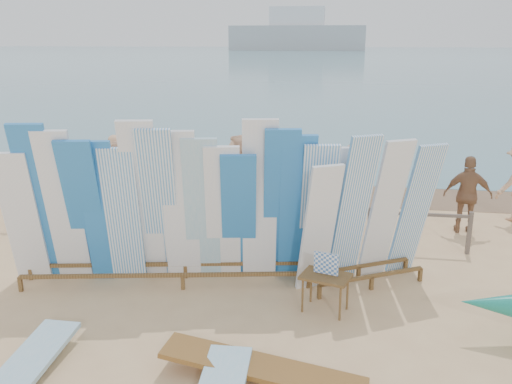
% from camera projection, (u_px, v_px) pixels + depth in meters
% --- Properties ---
extents(ground, '(160.00, 160.00, 0.00)m').
position_uv_depth(ground, '(135.00, 300.00, 9.16)').
color(ground, '#DCB27F').
rests_on(ground, ground).
extents(ocean, '(320.00, 240.00, 0.02)m').
position_uv_depth(ocean, '(329.00, 56.00, 130.76)').
color(ocean, teal).
rests_on(ocean, ground).
extents(wet_sand_strip, '(40.00, 2.60, 0.01)m').
position_uv_depth(wet_sand_strip, '(224.00, 188.00, 16.00)').
color(wet_sand_strip, '#7D5F46').
rests_on(wet_sand_strip, ground).
extents(distant_ship, '(45.00, 8.00, 14.00)m').
position_uv_depth(distant_ship, '(297.00, 34.00, 180.47)').
color(distant_ship, '#999EA3').
rests_on(distant_ship, ocean).
extents(fence, '(12.08, 0.08, 0.90)m').
position_uv_depth(fence, '(183.00, 211.00, 11.83)').
color(fence, '#65574C').
rests_on(fence, ground).
extents(main_surfboard_rack, '(6.11, 1.80, 3.03)m').
position_uv_depth(main_surfboard_rack, '(181.00, 212.00, 9.41)').
color(main_surfboard_rack, brown).
rests_on(main_surfboard_rack, ground).
extents(side_surfboard_rack, '(2.50, 1.80, 2.79)m').
position_uv_depth(side_surfboard_rack, '(369.00, 218.00, 9.40)').
color(side_surfboard_rack, brown).
rests_on(side_surfboard_rack, ground).
extents(vendor_table, '(0.88, 0.73, 1.01)m').
position_uv_depth(vendor_table, '(325.00, 292.00, 8.71)').
color(vendor_table, brown).
rests_on(vendor_table, ground).
extents(flat_board_c, '(2.74, 0.83, 0.34)m').
position_uv_depth(flat_board_c, '(263.00, 379.00, 7.04)').
color(flat_board_c, brown).
rests_on(flat_board_c, ground).
extents(beach_chair_left, '(0.55, 0.57, 0.85)m').
position_uv_depth(beach_chair_left, '(191.00, 218.00, 12.55)').
color(beach_chair_left, '#B11A12').
rests_on(beach_chair_left, ground).
extents(beach_chair_right, '(0.74, 0.75, 0.86)m').
position_uv_depth(beach_chair_right, '(253.00, 219.00, 12.44)').
color(beach_chair_right, '#B11A12').
rests_on(beach_chair_right, ground).
extents(stroller, '(0.76, 0.97, 1.19)m').
position_uv_depth(stroller, '(318.00, 211.00, 12.31)').
color(stroller, '#B11A12').
rests_on(stroller, ground).
extents(beachgoer_7, '(0.68, 0.67, 1.69)m').
position_uv_depth(beachgoer_7, '(320.00, 180.00, 13.48)').
color(beachgoer_7, '#8C6042').
rests_on(beachgoer_7, ground).
extents(beachgoer_2, '(0.89, 0.91, 1.77)m').
position_uv_depth(beachgoer_2, '(117.00, 177.00, 13.70)').
color(beachgoer_2, beige).
rests_on(beachgoer_2, ground).
extents(beachgoer_8, '(0.65, 0.99, 1.88)m').
position_uv_depth(beachgoer_8, '(300.00, 187.00, 12.53)').
color(beachgoer_8, beige).
rests_on(beachgoer_8, ground).
extents(beachgoer_0, '(0.93, 0.75, 1.71)m').
position_uv_depth(beachgoer_0, '(51.00, 179.00, 13.57)').
color(beachgoer_0, tan).
rests_on(beachgoer_0, ground).
extents(beachgoer_5, '(0.64, 1.78, 1.90)m').
position_uv_depth(beachgoer_5, '(239.00, 171.00, 14.02)').
color(beachgoer_5, beige).
rests_on(beachgoer_5, ground).
extents(beachgoer_4, '(0.95, 0.49, 1.56)m').
position_uv_depth(beachgoer_4, '(135.00, 189.00, 12.98)').
color(beachgoer_4, '#8C6042').
rests_on(beachgoer_4, ground).
extents(beachgoer_3, '(1.07, 0.44, 1.66)m').
position_uv_depth(beachgoer_3, '(117.00, 164.00, 15.31)').
color(beachgoer_3, tan).
rests_on(beachgoer_3, ground).
extents(beachgoer_6, '(0.90, 0.87, 1.73)m').
position_uv_depth(beachgoer_6, '(259.00, 177.00, 13.76)').
color(beachgoer_6, tan).
rests_on(beachgoer_6, ground).
extents(beachgoer_9, '(0.83, 1.09, 1.57)m').
position_uv_depth(beachgoer_9, '(354.00, 173.00, 14.50)').
color(beachgoer_9, tan).
rests_on(beachgoer_9, ground).
extents(beachgoer_10, '(1.08, 0.56, 1.77)m').
position_uv_depth(beachgoer_10, '(468.00, 195.00, 12.10)').
color(beachgoer_10, '#8C6042').
rests_on(beachgoer_10, ground).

